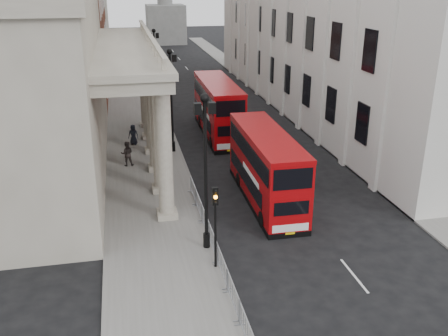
# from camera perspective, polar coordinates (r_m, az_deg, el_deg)

# --- Properties ---
(ground) EXTENTS (260.00, 260.00, 0.00)m
(ground) POSITION_cam_1_polar(r_m,az_deg,el_deg) (23.87, 1.18, -13.79)
(ground) COLOR black
(ground) RESTS_ON ground
(sidewalk_west) EXTENTS (6.00, 140.00, 0.12)m
(sidewalk_west) POSITION_cam_1_polar(r_m,az_deg,el_deg) (50.94, -9.77, 5.30)
(sidewalk_west) COLOR slate
(sidewalk_west) RESTS_ON ground
(sidewalk_east) EXTENTS (3.00, 140.00, 0.12)m
(sidewalk_east) POSITION_cam_1_polar(r_m,az_deg,el_deg) (54.00, 8.08, 6.30)
(sidewalk_east) COLOR slate
(sidewalk_east) RESTS_ON ground
(kerb) EXTENTS (0.20, 140.00, 0.14)m
(kerb) POSITION_cam_1_polar(r_m,az_deg,el_deg) (51.10, -6.45, 5.54)
(kerb) COLOR slate
(kerb) RESTS_ON ground
(portico_building) EXTENTS (9.00, 28.00, 12.00)m
(portico_building) POSITION_cam_1_polar(r_m,az_deg,el_deg) (38.32, -20.83, 8.21)
(portico_building) COLOR gray
(portico_building) RESTS_ON ground
(lamp_post_south) EXTENTS (1.05, 0.44, 8.32)m
(lamp_post_south) POSITION_cam_1_polar(r_m,az_deg,el_deg) (24.97, -2.13, 0.58)
(lamp_post_south) COLOR black
(lamp_post_south) RESTS_ON sidewalk_west
(lamp_post_mid) EXTENTS (1.05, 0.44, 8.32)m
(lamp_post_mid) POSITION_cam_1_polar(r_m,az_deg,el_deg) (40.22, -6.07, 8.42)
(lamp_post_mid) COLOR black
(lamp_post_mid) RESTS_ON sidewalk_west
(lamp_post_north) EXTENTS (1.05, 0.44, 8.32)m
(lamp_post_north) POSITION_cam_1_polar(r_m,az_deg,el_deg) (55.89, -7.87, 11.90)
(lamp_post_north) COLOR black
(lamp_post_north) RESTS_ON sidewalk_west
(traffic_light) EXTENTS (0.28, 0.33, 4.30)m
(traffic_light) POSITION_cam_1_polar(r_m,az_deg,el_deg) (23.88, -1.00, -5.13)
(traffic_light) COLOR black
(traffic_light) RESTS_ON sidewalk_west
(crowd_barriers) EXTENTS (0.50, 18.75, 1.10)m
(crowd_barriers) POSITION_cam_1_polar(r_m,az_deg,el_deg) (25.28, -0.74, -9.82)
(crowd_barriers) COLOR gray
(crowd_barriers) RESTS_ON sidewalk_west
(bus_near) EXTENTS (2.69, 10.54, 4.54)m
(bus_near) POSITION_cam_1_polar(r_m,az_deg,el_deg) (31.82, 4.83, 0.24)
(bus_near) COLOR #9E070A
(bus_near) RESTS_ON ground
(bus_far) EXTENTS (2.89, 11.37, 4.89)m
(bus_far) POSITION_cam_1_polar(r_m,az_deg,el_deg) (45.44, -0.70, 6.96)
(bus_far) COLOR #AB070B
(bus_far) RESTS_ON ground
(pedestrian_a) EXTENTS (0.69, 0.62, 1.59)m
(pedestrian_a) POSITION_cam_1_polar(r_m,az_deg,el_deg) (33.64, -7.40, -1.35)
(pedestrian_a) COLOR black
(pedestrian_a) RESTS_ON sidewalk_west
(pedestrian_b) EXTENTS (0.98, 0.78, 1.92)m
(pedestrian_b) POSITION_cam_1_polar(r_m,az_deg,el_deg) (38.47, -11.02, 1.62)
(pedestrian_b) COLOR black
(pedestrian_b) RESTS_ON sidewalk_west
(pedestrian_c) EXTENTS (0.96, 0.75, 1.74)m
(pedestrian_c) POSITION_cam_1_polar(r_m,az_deg,el_deg) (43.39, -10.33, 3.77)
(pedestrian_c) COLOR black
(pedestrian_c) RESTS_ON sidewalk_west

